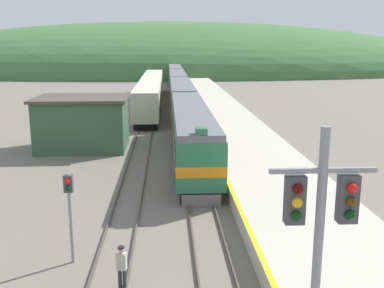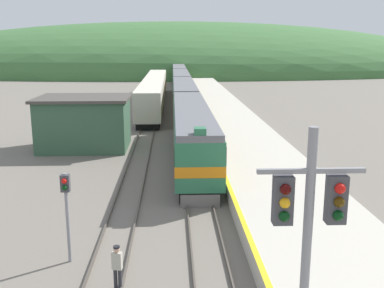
% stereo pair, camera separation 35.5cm
% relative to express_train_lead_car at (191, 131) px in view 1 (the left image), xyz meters
% --- Properties ---
extents(track_main, '(1.52, 180.00, 0.16)m').
position_rel_express_train_lead_car_xyz_m(track_main, '(0.00, 43.34, -2.16)').
color(track_main, '#4C443D').
rests_on(track_main, ground).
extents(track_siding, '(1.52, 180.00, 0.16)m').
position_rel_express_train_lead_car_xyz_m(track_siding, '(-4.14, 43.34, -2.16)').
color(track_siding, '#4C443D').
rests_on(track_siding, ground).
extents(platform, '(6.48, 140.00, 0.91)m').
position_rel_express_train_lead_car_xyz_m(platform, '(4.85, 23.34, -1.79)').
color(platform, '#BCB5A5').
rests_on(platform, ground).
extents(distant_hills, '(192.42, 86.59, 31.36)m').
position_rel_express_train_lead_car_xyz_m(distant_hills, '(0.00, 115.36, -2.24)').
color(distant_hills, '#3D6B38').
rests_on(distant_hills, ground).
extents(station_shed, '(7.81, 6.05, 4.49)m').
position_rel_express_train_lead_car_xyz_m(station_shed, '(-9.06, 4.22, 0.02)').
color(station_shed, '#385B42').
rests_on(station_shed, ground).
extents(express_train_lead_car, '(2.85, 22.02, 4.45)m').
position_rel_express_train_lead_car_xyz_m(express_train_lead_car, '(0.00, 0.00, 0.00)').
color(express_train_lead_car, black).
rests_on(express_train_lead_car, ground).
extents(carriage_second, '(2.84, 20.59, 4.09)m').
position_rel_express_train_lead_car_xyz_m(carriage_second, '(0.00, 22.42, -0.01)').
color(carriage_second, black).
rests_on(carriage_second, ground).
extents(carriage_third, '(2.84, 20.59, 4.09)m').
position_rel_express_train_lead_car_xyz_m(carriage_third, '(0.00, 43.89, -0.01)').
color(carriage_third, black).
rests_on(carriage_third, ground).
extents(carriage_fourth, '(2.84, 20.59, 4.09)m').
position_rel_express_train_lead_car_xyz_m(carriage_fourth, '(0.00, 65.36, -0.01)').
color(carriage_fourth, black).
rests_on(carriage_fourth, ground).
extents(carriage_fifth, '(2.84, 20.59, 4.09)m').
position_rel_express_train_lead_car_xyz_m(carriage_fifth, '(0.00, 86.83, -0.01)').
color(carriage_fifth, black).
rests_on(carriage_fifth, ground).
extents(siding_train, '(2.90, 40.87, 3.98)m').
position_rel_express_train_lead_car_xyz_m(siding_train, '(-4.14, 31.72, -0.19)').
color(siding_train, black).
rests_on(siding_train, ground).
extents(signal_mast_main, '(2.20, 0.42, 7.34)m').
position_rel_express_train_lead_car_xyz_m(signal_mast_main, '(1.29, -25.66, 2.57)').
color(signal_mast_main, gray).
rests_on(signal_mast_main, ground).
extents(signal_post_siding, '(0.36, 0.42, 3.84)m').
position_rel_express_train_lead_car_xyz_m(signal_post_siding, '(-5.83, -16.75, 0.52)').
color(signal_post_siding, gray).
rests_on(signal_post_siding, ground).
extents(track_worker, '(0.39, 0.28, 1.75)m').
position_rel_express_train_lead_car_xyz_m(track_worker, '(-3.56, -19.05, -1.24)').
color(track_worker, '#2D2D33').
rests_on(track_worker, ground).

